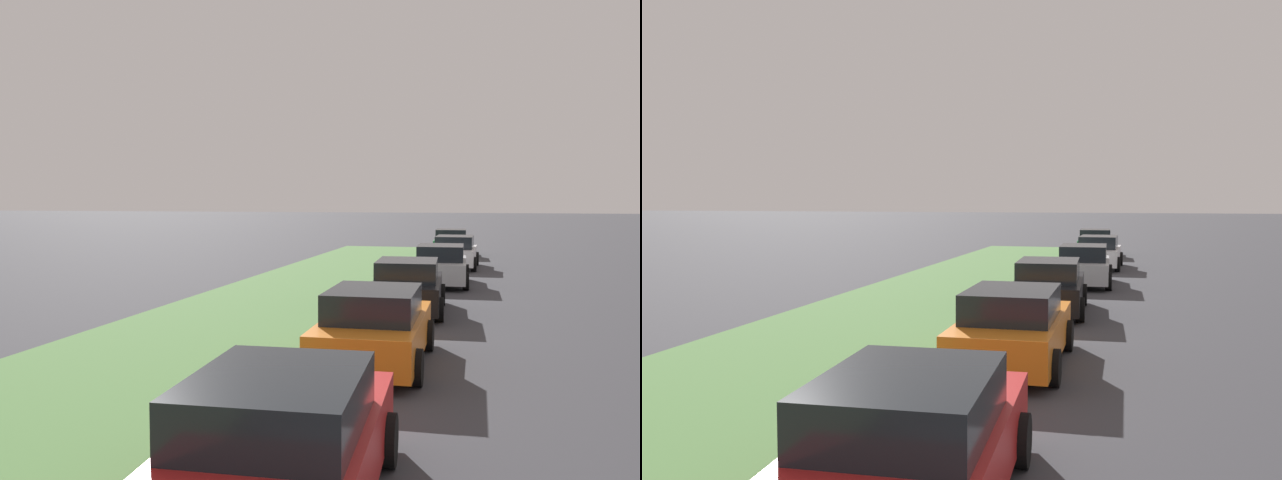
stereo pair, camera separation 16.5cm
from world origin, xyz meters
TOP-DOWN VIEW (x-y plane):
  - grass_median at (10.00, 7.23)m, footprint 60.00×6.00m
  - parked_car_red at (4.36, 3.24)m, footprint 4.39×2.20m
  - parked_car_orange at (10.55, 3.38)m, footprint 4.33×2.08m
  - parked_car_black at (16.54, 3.49)m, footprint 4.39×2.20m
  - parked_car_silver at (22.75, 3.03)m, footprint 4.36×2.14m
  - parked_car_white at (28.96, 2.85)m, footprint 4.33×2.07m
  - parked_car_green at (35.62, 3.41)m, footprint 4.37×2.15m

SIDE VIEW (x-z plane):
  - grass_median at x=10.00m, z-range 0.00..0.12m
  - parked_car_red at x=4.36m, z-range -0.02..1.45m
  - parked_car_orange at x=10.55m, z-range -0.02..1.45m
  - parked_car_black at x=16.54m, z-range -0.02..1.45m
  - parked_car_silver at x=22.75m, z-range -0.02..1.45m
  - parked_car_white at x=28.96m, z-range -0.02..1.45m
  - parked_car_green at x=35.62m, z-range -0.02..1.45m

